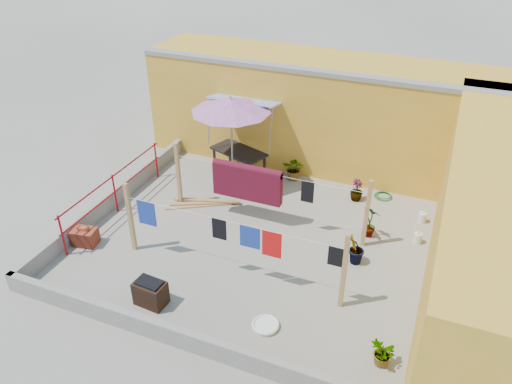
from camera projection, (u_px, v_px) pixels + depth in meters
ground at (254, 240)px, 12.21m from camera, size 80.00×80.00×0.00m
wall_back at (329, 113)px, 14.91m from camera, size 11.00×3.27×3.21m
wall_right at (501, 235)px, 9.69m from camera, size 2.40×9.00×3.20m
parapet_front at (181, 338)px, 9.27m from camera, size 8.30×0.16×0.44m
parapet_left at (114, 198)px, 13.41m from camera, size 0.16×7.30×0.44m
red_railing at (114, 188)px, 12.92m from camera, size 0.05×4.20×1.10m
clothesline_rig at (247, 189)px, 12.22m from camera, size 5.09×2.35×1.80m
patio_umbrella at (231, 106)px, 13.37m from camera, size 2.28×2.28×2.64m
outdoor_table at (239, 153)px, 14.68m from camera, size 1.82×1.34×0.77m
brick_stack at (85, 237)px, 11.96m from camera, size 0.63×0.50×0.49m
lumber_pile at (203, 203)px, 13.52m from camera, size 1.83×1.08×0.12m
brazier at (151, 293)px, 10.21m from camera, size 0.67×0.47×0.57m
white_basin at (265, 325)px, 9.76m from camera, size 0.54×0.54×0.09m
water_jug_a at (418, 238)px, 12.04m from camera, size 0.20×0.20×0.31m
water_jug_b at (422, 217)px, 12.79m from camera, size 0.20×0.20×0.31m
green_hose at (383, 196)px, 13.88m from camera, size 0.50×0.50×0.07m
plant_back_a at (294, 168)px, 14.57m from camera, size 0.69×0.61×0.71m
plant_back_b at (357, 190)px, 13.61m from camera, size 0.45×0.45×0.62m
plant_right_a at (371, 221)px, 12.10m from camera, size 0.57×0.51×0.91m
plant_right_b at (356, 249)px, 11.24m from camera, size 0.48×0.53×0.80m
plant_right_c at (384, 354)px, 8.87m from camera, size 0.60×0.63×0.55m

